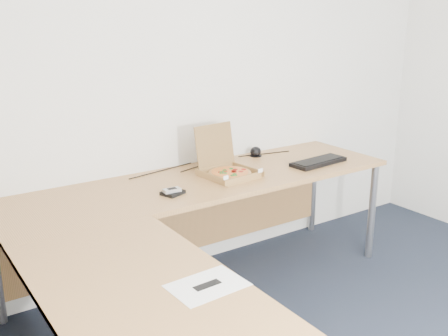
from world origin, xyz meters
TOP-DOWN VIEW (x-y plane):
  - desk at (-0.82, 0.97)m, footprint 2.50×2.20m
  - pizza_box at (-0.36, 1.37)m, footprint 0.29×0.34m
  - drinking_glass at (-0.21, 1.66)m, footprint 0.07×0.07m
  - keyboard at (0.30, 1.26)m, footprint 0.43×0.18m
  - wallet at (-0.81, 1.26)m, footprint 0.14×0.13m
  - phone at (-0.82, 1.25)m, footprint 0.10×0.05m
  - paper_sheet at (-1.19, 0.29)m, footprint 0.29×0.21m
  - dome_speaker at (0.07, 1.65)m, footprint 0.09×0.09m
  - cable_bundle at (-0.30, 1.68)m, footprint 0.61×0.12m

SIDE VIEW (x-z plane):
  - desk at x=-0.82m, z-range 0.34..1.07m
  - paper_sheet at x=-1.19m, z-range 0.73..0.73m
  - cable_bundle at x=-0.30m, z-range 0.73..0.74m
  - wallet at x=-0.81m, z-range 0.73..0.75m
  - keyboard at x=0.30m, z-range 0.73..0.76m
  - phone at x=-0.82m, z-range 0.75..0.77m
  - pizza_box at x=-0.36m, z-range 0.62..0.92m
  - dome_speaker at x=0.07m, z-range 0.73..0.80m
  - drinking_glass at x=-0.21m, z-range 0.73..0.85m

